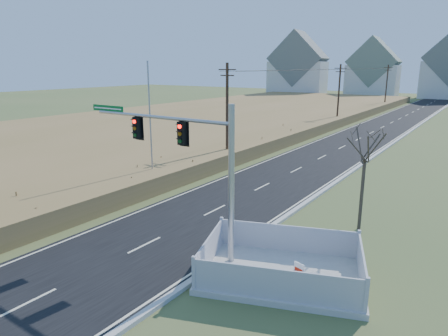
# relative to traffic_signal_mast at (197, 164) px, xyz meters

# --- Properties ---
(ground) EXTENTS (260.00, 260.00, 0.00)m
(ground) POSITION_rel_traffic_signal_mast_xyz_m (-2.78, 1.23, -4.43)
(ground) COLOR #475A2B
(ground) RESTS_ON ground
(road) EXTENTS (8.00, 180.00, 0.06)m
(road) POSITION_rel_traffic_signal_mast_xyz_m (-2.78, 51.23, -4.40)
(road) COLOR black
(road) RESTS_ON ground
(curb) EXTENTS (0.30, 180.00, 0.18)m
(curb) POSITION_rel_traffic_signal_mast_xyz_m (1.37, 51.23, -4.34)
(curb) COLOR #B2AFA8
(curb) RESTS_ON ground
(reed_marsh) EXTENTS (38.00, 110.00, 1.30)m
(reed_marsh) POSITION_rel_traffic_signal_mast_xyz_m (-26.78, 41.23, -3.78)
(reed_marsh) COLOR olive
(reed_marsh) RESTS_ON ground
(utility_pole_near) EXTENTS (1.80, 0.26, 9.00)m
(utility_pole_near) POSITION_rel_traffic_signal_mast_xyz_m (-9.28, 16.23, 0.26)
(utility_pole_near) COLOR #422D1E
(utility_pole_near) RESTS_ON ground
(utility_pole_mid) EXTENTS (1.80, 0.26, 9.00)m
(utility_pole_mid) POSITION_rel_traffic_signal_mast_xyz_m (-9.28, 46.23, 0.26)
(utility_pole_mid) COLOR #422D1E
(utility_pole_mid) RESTS_ON ground
(utility_pole_far) EXTENTS (1.80, 0.26, 9.00)m
(utility_pole_far) POSITION_rel_traffic_signal_mast_xyz_m (-9.28, 76.23, 0.26)
(utility_pole_far) COLOR #422D1E
(utility_pole_far) RESTS_ON ground
(condo_nw) EXTENTS (17.69, 13.38, 19.05)m
(condo_nw) POSITION_rel_traffic_signal_mast_xyz_m (-40.78, 101.23, 3.28)
(condo_nw) COLOR silver
(condo_nw) RESTS_ON ground
(condo_nnw) EXTENTS (14.93, 11.17, 17.03)m
(condo_nnw) POSITION_rel_traffic_signal_mast_xyz_m (-20.78, 109.23, 2.51)
(condo_nnw) COLOR silver
(condo_nnw) RESTS_ON ground
(traffic_signal_mast) EXTENTS (9.06, 0.62, 7.21)m
(traffic_signal_mast) POSITION_rel_traffic_signal_mast_xyz_m (0.00, 0.00, 0.00)
(traffic_signal_mast) COLOR #9EA0A5
(traffic_signal_mast) RESTS_ON ground
(fence_enclosure) EXTENTS (7.79, 6.52, 1.52)m
(fence_enclosure) POSITION_rel_traffic_signal_mast_xyz_m (4.22, 0.32, -4.13)
(fence_enclosure) COLOR #B7B5AD
(fence_enclosure) RESTS_ON ground
(open_sign) EXTENTS (0.51, 0.19, 0.64)m
(open_sign) POSITION_rel_traffic_signal_mast_xyz_m (4.82, 0.75, -4.08)
(open_sign) COLOR white
(open_sign) RESTS_ON ground
(flagpole) EXTENTS (0.41, 0.41, 9.07)m
(flagpole) POSITION_rel_traffic_signal_mast_xyz_m (-9.74, 7.00, -0.81)
(flagpole) COLOR #B7B5AD
(flagpole) RESTS_ON ground
(bare_tree) EXTENTS (2.26, 2.26, 5.98)m
(bare_tree) POSITION_rel_traffic_signal_mast_xyz_m (5.40, 7.40, 0.39)
(bare_tree) COLOR #4C3F33
(bare_tree) RESTS_ON ground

